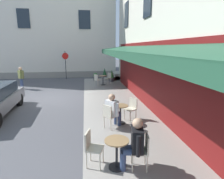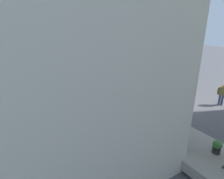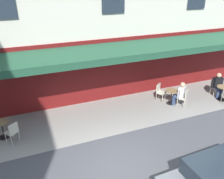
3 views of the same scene
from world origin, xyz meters
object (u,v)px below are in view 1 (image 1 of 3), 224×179
cafe_table_mid_terrace (120,112)px  walking_pedestrian_in_olive (21,76)px  cafe_chair_cream_by_window (109,77)px  cafe_chair_cream_corner_right (92,145)px  seated_patron_in_white (113,109)px  cafe_table_near_entrance (117,150)px  potted_plant_entrance_right (96,76)px  cafe_table_streetside (103,79)px  cafe_chair_cream_kerbside (109,114)px  cafe_chair_cream_facing_street (132,107)px  no_parking_sign (65,60)px  cafe_chair_cream_under_awning (97,79)px  cafe_chair_cream_near_door (143,148)px  seated_companion_in_black (134,142)px  potted_plant_under_sign (105,73)px  potted_plant_by_steps (112,76)px

cafe_table_mid_terrace → walking_pedestrian_in_olive: (7.10, 5.83, 0.44)m
cafe_table_mid_terrace → cafe_chair_cream_by_window: bearing=-3.9°
cafe_chair_cream_corner_right → seated_patron_in_white: bearing=-21.2°
cafe_table_near_entrance → walking_pedestrian_in_olive: 11.13m
potted_plant_entrance_right → walking_pedestrian_in_olive: bearing=119.3°
cafe_table_streetside → cafe_chair_cream_corner_right: bearing=173.1°
cafe_table_mid_terrace → cafe_chair_cream_kerbside: (-0.39, 0.49, 0.06)m
cafe_table_mid_terrace → cafe_chair_cream_kerbside: cafe_chair_cream_kerbside is taller
cafe_table_near_entrance → seated_patron_in_white: size_ratio=0.58×
cafe_chair_cream_facing_street → potted_plant_entrance_right: bearing=5.4°
cafe_table_mid_terrace → no_parking_sign: 11.77m
cafe_chair_cream_by_window → no_parking_sign: no_parking_sign is taller
cafe_table_streetside → seated_patron_in_white: seated_patron_in_white is taller
walking_pedestrian_in_olive → cafe_chair_cream_under_awning: bearing=-86.1°
seated_patron_in_white → cafe_table_near_entrance: bearing=173.6°
cafe_table_near_entrance → cafe_chair_cream_under_awning: size_ratio=0.82×
no_parking_sign → potted_plant_entrance_right: (-1.11, -2.73, -1.45)m
cafe_chair_cream_near_door → cafe_chair_cream_facing_street: bearing=-9.2°
cafe_chair_cream_facing_street → no_parking_sign: (10.93, 3.66, 1.25)m
cafe_chair_cream_facing_street → seated_patron_in_white: seated_patron_in_white is taller
cafe_chair_cream_corner_right → cafe_table_streetside: 10.46m
cafe_table_near_entrance → cafe_chair_cream_by_window: bearing=-6.1°
no_parking_sign → potted_plant_entrance_right: 3.28m
cafe_chair_cream_near_door → seated_patron_in_white: bearing=7.7°
cafe_table_streetside → seated_companion_in_black: 10.66m
walking_pedestrian_in_olive → cafe_table_near_entrance: bearing=-151.9°
cafe_table_mid_terrace → seated_companion_in_black: seated_companion_in_black is taller
cafe_table_streetside → potted_plant_under_sign: 3.36m
cafe_chair_cream_corner_right → walking_pedestrian_in_olive: walking_pedestrian_in_olive is taller
cafe_table_mid_terrace → potted_plant_entrance_right: (10.16, 0.40, -0.14)m
cafe_chair_cream_by_window → seated_patron_in_white: size_ratio=0.70×
cafe_chair_cream_corner_right → cafe_table_mid_terrace: size_ratio=1.21×
cafe_table_mid_terrace → potted_plant_under_sign: potted_plant_under_sign is taller
cafe_chair_cream_corner_right → potted_plant_under_sign: (13.71, -1.74, -0.07)m
potted_plant_by_steps → potted_plant_under_sign: (1.91, 0.44, -0.01)m
cafe_table_streetside → potted_plant_by_steps: (1.41, -0.91, -0.00)m
cafe_table_mid_terrace → no_parking_sign: no_parking_sign is taller
potted_plant_entrance_right → potted_plant_under_sign: potted_plant_under_sign is taller
cafe_table_near_entrance → no_parking_sign: no_parking_sign is taller
cafe_chair_cream_kerbside → seated_patron_in_white: 0.26m
cafe_chair_cream_kerbside → potted_plant_by_steps: (9.67, -1.47, -0.06)m
walking_pedestrian_in_olive → potted_plant_entrance_right: size_ratio=2.42×
seated_companion_in_black → walking_pedestrian_in_olive: size_ratio=0.82×
cafe_chair_cream_kerbside → potted_plant_under_sign: potted_plant_under_sign is taller
walking_pedestrian_in_olive → potted_plant_by_steps: (2.18, -6.81, -0.44)m
cafe_table_streetside → cafe_chair_cream_facing_street: bearing=-176.4°
cafe_chair_cream_by_window → cafe_chair_cream_near_door: bearing=177.2°
seated_patron_in_white → potted_plant_entrance_right: seated_patron_in_white is taller
cafe_chair_cream_by_window → potted_plant_by_steps: bearing=-22.0°
cafe_chair_cream_near_door → cafe_chair_cream_under_awning: size_ratio=1.00×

